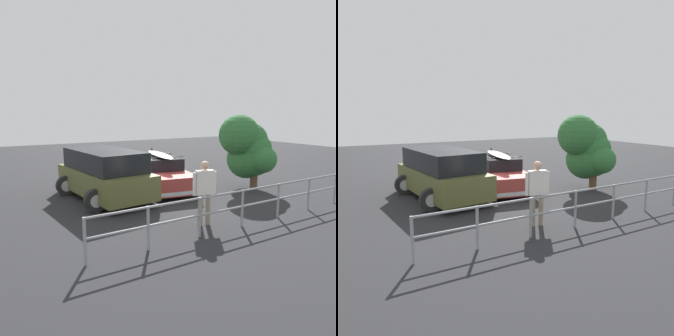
{
  "view_description": "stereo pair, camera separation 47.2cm",
  "coord_description": "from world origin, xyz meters",
  "views": [
    {
      "loc": [
        5.69,
        11.14,
        3.17
      ],
      "look_at": [
        -0.79,
        0.1,
        0.95
      ],
      "focal_mm": 35.0,
      "sensor_mm": 36.0,
      "label": 1
    },
    {
      "loc": [
        5.28,
        11.37,
        3.17
      ],
      "look_at": [
        -0.79,
        0.1,
        0.95
      ],
      "focal_mm": 35.0,
      "sensor_mm": 36.0,
      "label": 2
    }
  ],
  "objects": [
    {
      "name": "person_bystander",
      "position": [
        0.35,
        4.04,
        1.1
      ],
      "size": [
        0.7,
        0.29,
        1.83
      ],
      "color": "gray",
      "rests_on": "ground"
    },
    {
      "name": "railing_fence",
      "position": [
        -1.25,
        4.63,
        0.69
      ],
      "size": [
        10.46,
        0.38,
        1.05
      ],
      "color": "gray",
      "rests_on": "ground"
    },
    {
      "name": "parking_stripe",
      "position": [
        0.49,
        -0.5,
        0.0
      ],
      "size": [
        0.12,
        4.67,
        0.0
      ],
      "primitive_type": "cube",
      "rotation": [
        0.0,
        0.0,
        1.57
      ],
      "color": "silver",
      "rests_on": "ground"
    },
    {
      "name": "bush_near_left",
      "position": [
        -3.9,
        1.34,
        1.66
      ],
      "size": [
        2.18,
        2.22,
        3.05
      ],
      "color": "brown",
      "rests_on": "ground"
    },
    {
      "name": "suv_car",
      "position": [
        1.76,
        -0.13,
        0.93
      ],
      "size": [
        2.99,
        4.74,
        1.8
      ],
      "color": "brown",
      "rests_on": "ground"
    },
    {
      "name": "sedan_car",
      "position": [
        -0.8,
        -0.54,
        0.63
      ],
      "size": [
        2.65,
        4.6,
        1.6
      ],
      "color": "#9E3833",
      "rests_on": "ground"
    },
    {
      "name": "ground_plane",
      "position": [
        0.0,
        0.0,
        -0.01
      ],
      "size": [
        44.0,
        44.0,
        0.02
      ],
      "primitive_type": "cube",
      "color": "#28282B",
      "rests_on": "ground"
    }
  ]
}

